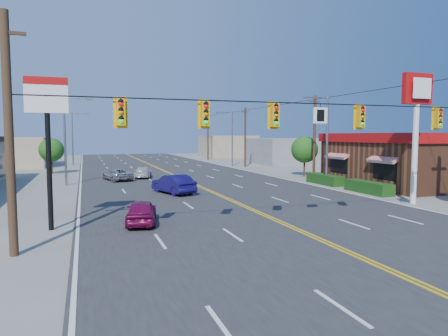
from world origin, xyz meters
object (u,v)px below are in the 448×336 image
object	(u,v)px
pizza_hut_sign	(47,121)
car_blue	(173,185)
car_white	(143,173)
kfc_pylon	(416,112)
car_magenta	(141,213)
kfc	(422,158)
car_silver	(117,175)
signal_span	(296,127)

from	to	relation	value
pizza_hut_sign	car_blue	distance (m)	13.14
pizza_hut_sign	car_white	world-z (taller)	pizza_hut_sign
pizza_hut_sign	car_blue	bearing A→B (deg)	49.86
kfc_pylon	car_magenta	distance (m)	18.59
kfc	pizza_hut_sign	size ratio (longest dim) A/B	2.38
pizza_hut_sign	car_blue	world-z (taller)	pizza_hut_sign
car_silver	signal_span	bearing A→B (deg)	90.51
car_silver	pizza_hut_sign	bearing A→B (deg)	62.95
signal_span	car_blue	distance (m)	14.38
kfc	car_blue	world-z (taller)	kfc
kfc	car_silver	xyz separation A→B (m)	(-26.26, 12.06, -1.78)
car_blue	car_silver	xyz separation A→B (m)	(-3.33, 10.61, -0.13)
kfc_pylon	car_magenta	world-z (taller)	kfc_pylon
pizza_hut_sign	car_magenta	xyz separation A→B (m)	(4.23, -0.34, -4.57)
kfc	car_blue	size ratio (longest dim) A/B	3.66
kfc_pylon	car_silver	xyz separation A→B (m)	(-17.36, 20.06, -5.44)
signal_span	car_blue	xyz separation A→B (m)	(-2.91, 13.45, -4.15)
signal_span	car_blue	world-z (taller)	signal_span
signal_span	car_silver	xyz separation A→B (m)	(-6.24, 24.06, -4.29)
car_blue	car_white	size ratio (longest dim) A/B	1.12
kfc_pylon	car_white	xyz separation A→B (m)	(-14.63, 21.64, -5.47)
pizza_hut_sign	car_white	bearing A→B (deg)	71.21
car_silver	car_white	bearing A→B (deg)	-163.97
pizza_hut_sign	car_white	distance (m)	23.32
car_white	car_silver	size ratio (longest dim) A/B	0.92
kfc_pylon	pizza_hut_sign	distance (m)	22.02
kfc_pylon	car_white	bearing A→B (deg)	124.07
kfc	car_silver	distance (m)	28.96
kfc_pylon	kfc	bearing A→B (deg)	41.95
pizza_hut_sign	car_blue	size ratio (longest dim) A/B	1.54
car_blue	kfc	bearing A→B (deg)	159.04
pizza_hut_sign	car_magenta	size ratio (longest dim) A/B	1.90
kfc_pylon	pizza_hut_sign	bearing A→B (deg)	180.00
kfc	pizza_hut_sign	distance (m)	32.04
car_white	kfc	bearing A→B (deg)	162.19
pizza_hut_sign	car_white	size ratio (longest dim) A/B	1.72
car_silver	kfc	bearing A→B (deg)	141.29
kfc_pylon	car_silver	world-z (taller)	kfc_pylon
pizza_hut_sign	car_magenta	bearing A→B (deg)	-4.54
signal_span	car_magenta	world-z (taller)	signal_span
car_magenta	car_white	xyz separation A→B (m)	(3.14, 21.98, -0.04)
car_white	car_magenta	bearing A→B (deg)	94.17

